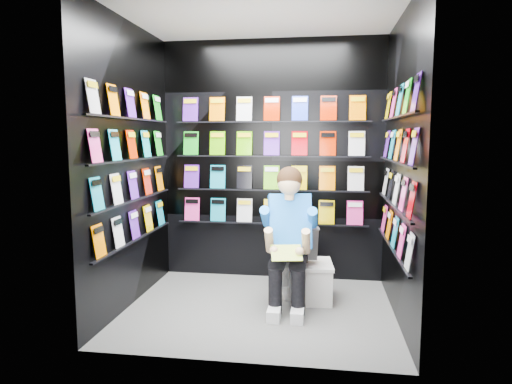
# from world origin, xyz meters

# --- Properties ---
(floor) EXTENTS (2.40, 2.40, 0.00)m
(floor) POSITION_xyz_m (0.00, 0.00, 0.00)
(floor) COLOR #5A5A58
(floor) RESTS_ON ground
(ceiling) EXTENTS (2.40, 2.40, 0.00)m
(ceiling) POSITION_xyz_m (0.00, 0.00, 2.60)
(ceiling) COLOR white
(ceiling) RESTS_ON floor
(wall_back) EXTENTS (2.40, 0.04, 2.60)m
(wall_back) POSITION_xyz_m (0.00, 1.00, 1.30)
(wall_back) COLOR black
(wall_back) RESTS_ON floor
(wall_front) EXTENTS (2.40, 0.04, 2.60)m
(wall_front) POSITION_xyz_m (0.00, -1.00, 1.30)
(wall_front) COLOR black
(wall_front) RESTS_ON floor
(wall_left) EXTENTS (0.04, 2.00, 2.60)m
(wall_left) POSITION_xyz_m (-1.20, 0.00, 1.30)
(wall_left) COLOR black
(wall_left) RESTS_ON floor
(wall_right) EXTENTS (0.04, 2.00, 2.60)m
(wall_right) POSITION_xyz_m (1.20, 0.00, 1.30)
(wall_right) COLOR black
(wall_right) RESTS_ON floor
(comics_back) EXTENTS (2.10, 0.06, 1.37)m
(comics_back) POSITION_xyz_m (0.00, 0.97, 1.31)
(comics_back) COLOR #BD1F00
(comics_back) RESTS_ON wall_back
(comics_left) EXTENTS (0.06, 1.70, 1.37)m
(comics_left) POSITION_xyz_m (-1.17, 0.00, 1.31)
(comics_left) COLOR #BD1F00
(comics_left) RESTS_ON wall_left
(comics_right) EXTENTS (0.06, 1.70, 1.37)m
(comics_right) POSITION_xyz_m (1.17, 0.00, 1.31)
(comics_right) COLOR #BD1F00
(comics_right) RESTS_ON wall_right
(toilet) EXTENTS (0.55, 0.82, 0.73)m
(toilet) POSITION_xyz_m (0.26, 0.55, 0.37)
(toilet) COLOR silver
(toilet) RESTS_ON floor
(longbox) EXTENTS (0.28, 0.46, 0.33)m
(longbox) POSITION_xyz_m (0.52, 0.33, 0.17)
(longbox) COLOR silver
(longbox) RESTS_ON floor
(longbox_lid) EXTENTS (0.30, 0.49, 0.03)m
(longbox_lid) POSITION_xyz_m (0.52, 0.33, 0.35)
(longbox_lid) COLOR silver
(longbox_lid) RESTS_ON longbox
(reader) EXTENTS (0.65, 0.84, 1.39)m
(reader) POSITION_xyz_m (0.26, 0.17, 0.77)
(reader) COLOR blue
(reader) RESTS_ON toilet
(held_comic) EXTENTS (0.28, 0.20, 0.11)m
(held_comic) POSITION_xyz_m (0.26, -0.18, 0.58)
(held_comic) COLOR green
(held_comic) RESTS_ON reader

